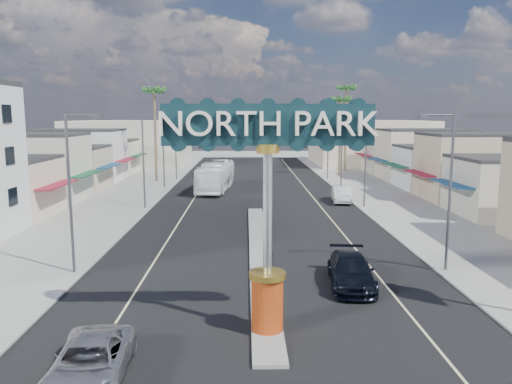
{
  "coord_description": "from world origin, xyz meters",
  "views": [
    {
      "loc": [
        -0.85,
        -17.41,
        8.85
      ],
      "look_at": [
        -0.28,
        10.98,
        4.51
      ],
      "focal_mm": 35.0,
      "sensor_mm": 36.0,
      "label": 1
    }
  ],
  "objects_px": {
    "streetlight_l_mid": "(145,156)",
    "palm_right_mid": "(341,104)",
    "palm_right_far": "(347,93)",
    "suv_right": "(351,271)",
    "streetlight_l_far": "(177,144)",
    "city_bus": "(216,176)",
    "suv_left": "(90,362)",
    "traffic_signal_left": "(178,154)",
    "streetlight_r_mid": "(364,156)",
    "gateway_sign": "(268,191)",
    "streetlight_l_near": "(72,185)",
    "palm_left_far": "(154,96)",
    "streetlight_r_near": "(448,184)",
    "traffic_signal_right": "(327,153)",
    "streetlight_r_far": "(327,143)",
    "car_parked_right": "(341,194)"
  },
  "relations": [
    {
      "from": "palm_right_far",
      "to": "streetlight_r_mid",
      "type": "bearing_deg",
      "value": -98.12
    },
    {
      "from": "traffic_signal_left",
      "to": "streetlight_r_near",
      "type": "xyz_separation_m",
      "value": [
        19.62,
        -33.99,
        0.79
      ]
    },
    {
      "from": "streetlight_l_near",
      "to": "streetlight_r_near",
      "type": "bearing_deg",
      "value": 0.0
    },
    {
      "from": "traffic_signal_left",
      "to": "streetlight_r_mid",
      "type": "distance_m",
      "value": 24.11
    },
    {
      "from": "streetlight_l_far",
      "to": "palm_right_mid",
      "type": "height_order",
      "value": "palm_right_mid"
    },
    {
      "from": "suv_left",
      "to": "streetlight_r_mid",
      "type": "bearing_deg",
      "value": 58.7
    },
    {
      "from": "gateway_sign",
      "to": "city_bus",
      "type": "distance_m",
      "value": 40.29
    },
    {
      "from": "streetlight_r_mid",
      "to": "suv_left",
      "type": "distance_m",
      "value": 36.05
    },
    {
      "from": "suv_left",
      "to": "traffic_signal_left",
      "type": "bearing_deg",
      "value": 90.06
    },
    {
      "from": "suv_right",
      "to": "city_bus",
      "type": "height_order",
      "value": "city_bus"
    },
    {
      "from": "traffic_signal_left",
      "to": "streetlight_r_far",
      "type": "bearing_deg",
      "value": 22.2
    },
    {
      "from": "traffic_signal_right",
      "to": "palm_right_far",
      "type": "distance_m",
      "value": 20.59
    },
    {
      "from": "streetlight_l_mid",
      "to": "car_parked_right",
      "type": "bearing_deg",
      "value": 9.71
    },
    {
      "from": "traffic_signal_right",
      "to": "streetlight_l_near",
      "type": "bearing_deg",
      "value": -119.99
    },
    {
      "from": "streetlight_l_near",
      "to": "palm_left_far",
      "type": "relative_size",
      "value": 0.69
    },
    {
      "from": "streetlight_l_far",
      "to": "suv_left",
      "type": "bearing_deg",
      "value": -85.36
    },
    {
      "from": "streetlight_l_mid",
      "to": "streetlight_r_near",
      "type": "distance_m",
      "value": 28.9
    },
    {
      "from": "streetlight_l_mid",
      "to": "palm_right_far",
      "type": "relative_size",
      "value": 0.64
    },
    {
      "from": "traffic_signal_right",
      "to": "palm_left_far",
      "type": "height_order",
      "value": "palm_left_far"
    },
    {
      "from": "streetlight_r_mid",
      "to": "gateway_sign",
      "type": "bearing_deg",
      "value": -110.42
    },
    {
      "from": "palm_left_far",
      "to": "suv_right",
      "type": "distance_m",
      "value": 47.07
    },
    {
      "from": "streetlight_l_mid",
      "to": "palm_right_mid",
      "type": "xyz_separation_m",
      "value": [
        23.43,
        26.0,
        5.54
      ]
    },
    {
      "from": "traffic_signal_right",
      "to": "streetlight_r_far",
      "type": "relative_size",
      "value": 0.67
    },
    {
      "from": "gateway_sign",
      "to": "palm_right_mid",
      "type": "xyz_separation_m",
      "value": [
        13.0,
        54.02,
        4.67
      ]
    },
    {
      "from": "streetlight_l_near",
      "to": "streetlight_r_near",
      "type": "height_order",
      "value": "same"
    },
    {
      "from": "palm_right_mid",
      "to": "palm_right_far",
      "type": "distance_m",
      "value": 6.57
    },
    {
      "from": "traffic_signal_left",
      "to": "palm_right_mid",
      "type": "relative_size",
      "value": 0.5
    },
    {
      "from": "streetlight_l_near",
      "to": "city_bus",
      "type": "height_order",
      "value": "streetlight_l_near"
    },
    {
      "from": "traffic_signal_left",
      "to": "streetlight_l_mid",
      "type": "distance_m",
      "value": 14.07
    },
    {
      "from": "streetlight_r_mid",
      "to": "palm_left_far",
      "type": "distance_m",
      "value": 31.47
    },
    {
      "from": "suv_left",
      "to": "suv_right",
      "type": "bearing_deg",
      "value": 37.55
    },
    {
      "from": "traffic_signal_right",
      "to": "city_bus",
      "type": "height_order",
      "value": "traffic_signal_right"
    },
    {
      "from": "traffic_signal_right",
      "to": "streetlight_r_mid",
      "type": "xyz_separation_m",
      "value": [
        1.25,
        -13.99,
        0.79
      ]
    },
    {
      "from": "streetlight_l_near",
      "to": "traffic_signal_right",
      "type": "bearing_deg",
      "value": 60.01
    },
    {
      "from": "streetlight_l_near",
      "to": "palm_right_far",
      "type": "xyz_separation_m",
      "value": [
        25.43,
        52.0,
        7.32
      ]
    },
    {
      "from": "palm_right_far",
      "to": "suv_left",
      "type": "xyz_separation_m",
      "value": [
        -21.07,
        -63.75,
        -11.66
      ]
    },
    {
      "from": "car_parked_right",
      "to": "traffic_signal_left",
      "type": "bearing_deg",
      "value": 155.17
    },
    {
      "from": "streetlight_l_near",
      "to": "suv_right",
      "type": "relative_size",
      "value": 1.64
    },
    {
      "from": "traffic_signal_left",
      "to": "streetlight_l_near",
      "type": "relative_size",
      "value": 0.67
    },
    {
      "from": "palm_right_far",
      "to": "city_bus",
      "type": "xyz_separation_m",
      "value": [
        -19.47,
        -20.2,
        -10.68
      ]
    },
    {
      "from": "streetlight_l_mid",
      "to": "suv_right",
      "type": "distance_m",
      "value": 27.26
    },
    {
      "from": "streetlight_l_far",
      "to": "city_bus",
      "type": "relative_size",
      "value": 0.73
    },
    {
      "from": "streetlight_r_near",
      "to": "palm_right_far",
      "type": "height_order",
      "value": "palm_right_far"
    },
    {
      "from": "streetlight_r_mid",
      "to": "palm_left_far",
      "type": "relative_size",
      "value": 0.69
    },
    {
      "from": "gateway_sign",
      "to": "palm_left_far",
      "type": "relative_size",
      "value": 0.7
    },
    {
      "from": "streetlight_r_mid",
      "to": "city_bus",
      "type": "height_order",
      "value": "streetlight_r_mid"
    },
    {
      "from": "streetlight_l_near",
      "to": "suv_right",
      "type": "height_order",
      "value": "streetlight_l_near"
    },
    {
      "from": "car_parked_right",
      "to": "palm_right_mid",
      "type": "bearing_deg",
      "value": 85.56
    },
    {
      "from": "streetlight_r_mid",
      "to": "city_bus",
      "type": "xyz_separation_m",
      "value": [
        -14.9,
        11.8,
        -3.36
      ]
    },
    {
      "from": "streetlight_l_mid",
      "to": "streetlight_r_mid",
      "type": "distance_m",
      "value": 20.87
    }
  ]
}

